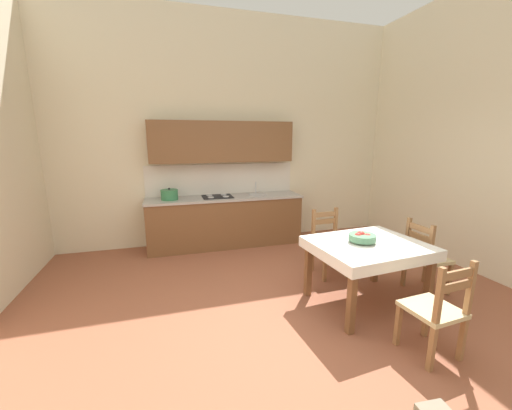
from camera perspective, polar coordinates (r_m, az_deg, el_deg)
The scene contains 8 objects.
ground_plane at distance 3.55m, azimuth 6.37°, elevation -21.38°, with size 6.70×6.39×0.10m, color #99563D.
wall_back at distance 5.79m, azimuth -4.71°, elevation 13.32°, with size 6.70×0.12×4.04m, color beige.
kitchen_cabinetry at distance 5.52m, azimuth -5.89°, elevation 1.20°, with size 2.74×0.63×2.20m.
dining_table at distance 3.78m, azimuth 19.95°, elevation -8.46°, with size 1.31×1.11×0.75m.
dining_chair_window_side at distance 4.45m, azimuth 28.94°, elevation -8.61°, with size 0.43×0.43×0.93m.
dining_chair_camera_side at distance 3.25m, azimuth 30.45°, elevation -16.52°, with size 0.45×0.45×0.93m.
dining_chair_kitchen_side at distance 4.52m, azimuth 13.35°, elevation -7.04°, with size 0.43×0.43×0.93m.
fruit_bowl at distance 3.71m, azimuth 19.08°, elevation -5.69°, with size 0.30×0.30×0.12m.
Camera 1 is at (-1.18, -2.71, 1.92)m, focal length 21.56 mm.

